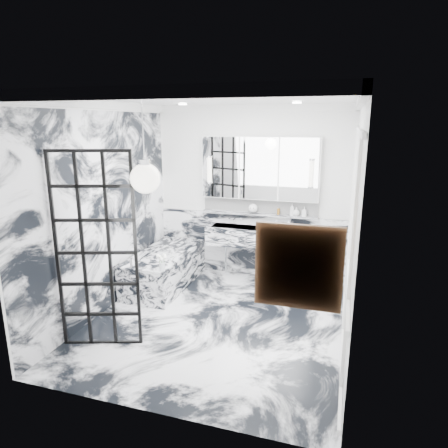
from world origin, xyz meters
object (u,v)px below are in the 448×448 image
(crittall_door, at_px, (96,253))
(bathtub, at_px, (165,268))
(mirror_cabinet, at_px, (260,168))
(trough_sink, at_px, (256,237))

(crittall_door, relative_size, bathtub, 1.36)
(crittall_door, relative_size, mirror_cabinet, 1.18)
(mirror_cabinet, distance_m, bathtub, 2.20)
(trough_sink, distance_m, mirror_cabinet, 1.10)
(crittall_door, xyz_separation_m, trough_sink, (1.27, 2.47, -0.39))
(trough_sink, xyz_separation_m, bathtub, (-1.33, -0.66, -0.45))
(trough_sink, bearing_deg, mirror_cabinet, 90.00)
(trough_sink, relative_size, bathtub, 0.97)
(crittall_door, height_order, mirror_cabinet, mirror_cabinet)
(mirror_cabinet, bearing_deg, crittall_door, -115.72)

